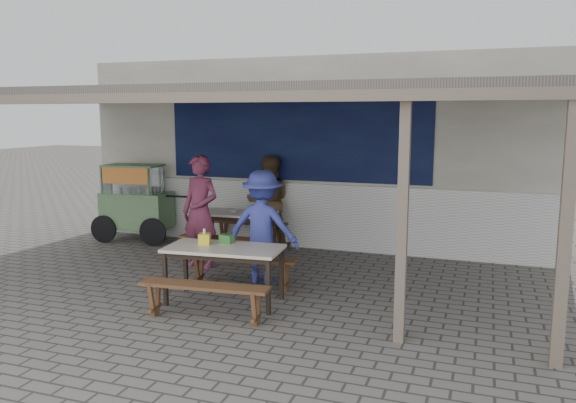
{
  "coord_description": "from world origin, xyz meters",
  "views": [
    {
      "loc": [
        3.17,
        -6.8,
        2.46
      ],
      "look_at": [
        0.42,
        0.9,
        1.19
      ],
      "focal_mm": 35.0,
      "sensor_mm": 36.0,
      "label": 1
    }
  ],
  "objects_px": {
    "patron_right_table": "(263,227)",
    "donation_box": "(227,239)",
    "bench_left_street": "(221,244)",
    "bench_left_wall": "(251,227)",
    "condiment_jar": "(253,209)",
    "tissue_box": "(204,239)",
    "bench_right_street": "(204,293)",
    "vendor_cart": "(135,200)",
    "patron_wall_side": "(269,202)",
    "patron_street_side": "(200,212)",
    "table_left": "(237,216)",
    "condiment_bowl": "(235,210)",
    "bench_right_wall": "(242,264)",
    "table_right": "(224,253)"
  },
  "relations": [
    {
      "from": "patron_right_table",
      "to": "donation_box",
      "type": "bearing_deg",
      "value": 73.87
    },
    {
      "from": "patron_wall_side",
      "to": "tissue_box",
      "type": "bearing_deg",
      "value": 75.86
    },
    {
      "from": "patron_right_table",
      "to": "donation_box",
      "type": "distance_m",
      "value": 0.84
    },
    {
      "from": "bench_left_street",
      "to": "bench_left_wall",
      "type": "relative_size",
      "value": 1.0
    },
    {
      "from": "bench_right_wall",
      "to": "condiment_jar",
      "type": "relative_size",
      "value": 20.65
    },
    {
      "from": "vendor_cart",
      "to": "donation_box",
      "type": "distance_m",
      "value": 4.1
    },
    {
      "from": "bench_left_street",
      "to": "condiment_jar",
      "type": "relative_size",
      "value": 18.42
    },
    {
      "from": "patron_street_side",
      "to": "patron_right_table",
      "type": "distance_m",
      "value": 1.34
    },
    {
      "from": "bench_left_wall",
      "to": "patron_right_table",
      "type": "distance_m",
      "value": 2.48
    },
    {
      "from": "donation_box",
      "to": "patron_wall_side",
      "type": "bearing_deg",
      "value": 100.61
    },
    {
      "from": "bench_right_street",
      "to": "patron_right_table",
      "type": "relative_size",
      "value": 0.98
    },
    {
      "from": "table_left",
      "to": "tissue_box",
      "type": "xyz_separation_m",
      "value": [
        0.64,
        -2.41,
        0.15
      ]
    },
    {
      "from": "bench_right_street",
      "to": "tissue_box",
      "type": "bearing_deg",
      "value": 111.76
    },
    {
      "from": "patron_wall_side",
      "to": "condiment_bowl",
      "type": "relative_size",
      "value": 10.07
    },
    {
      "from": "patron_right_table",
      "to": "condiment_jar",
      "type": "relative_size",
      "value": 21.09
    },
    {
      "from": "tissue_box",
      "to": "condiment_bowl",
      "type": "distance_m",
      "value": 2.56
    },
    {
      "from": "vendor_cart",
      "to": "patron_street_side",
      "type": "bearing_deg",
      "value": -35.99
    },
    {
      "from": "patron_street_side",
      "to": "table_left",
      "type": "bearing_deg",
      "value": 90.3
    },
    {
      "from": "bench_left_wall",
      "to": "tissue_box",
      "type": "bearing_deg",
      "value": -80.71
    },
    {
      "from": "bench_right_street",
      "to": "condiment_bowl",
      "type": "distance_m",
      "value": 3.4
    },
    {
      "from": "bench_right_street",
      "to": "vendor_cart",
      "type": "height_order",
      "value": "vendor_cart"
    },
    {
      "from": "bench_left_street",
      "to": "table_left",
      "type": "bearing_deg",
      "value": 90.0
    },
    {
      "from": "vendor_cart",
      "to": "patron_street_side",
      "type": "distance_m",
      "value": 2.5
    },
    {
      "from": "patron_right_table",
      "to": "donation_box",
      "type": "relative_size",
      "value": 9.39
    },
    {
      "from": "vendor_cart",
      "to": "condiment_jar",
      "type": "bearing_deg",
      "value": -6.96
    },
    {
      "from": "tissue_box",
      "to": "condiment_bowl",
      "type": "bearing_deg",
      "value": 106.08
    },
    {
      "from": "table_left",
      "to": "bench_left_wall",
      "type": "bearing_deg",
      "value": 90.0
    },
    {
      "from": "patron_street_side",
      "to": "patron_right_table",
      "type": "height_order",
      "value": "patron_street_side"
    },
    {
      "from": "patron_right_table",
      "to": "vendor_cart",
      "type": "bearing_deg",
      "value": -30.36
    },
    {
      "from": "bench_left_wall",
      "to": "patron_wall_side",
      "type": "xyz_separation_m",
      "value": [
        0.39,
        -0.06,
        0.52
      ]
    },
    {
      "from": "bench_left_wall",
      "to": "patron_wall_side",
      "type": "height_order",
      "value": "patron_wall_side"
    },
    {
      "from": "bench_left_street",
      "to": "patron_wall_side",
      "type": "distance_m",
      "value": 1.49
    },
    {
      "from": "vendor_cart",
      "to": "patron_street_side",
      "type": "xyz_separation_m",
      "value": [
        2.13,
        -1.3,
        0.1
      ]
    },
    {
      "from": "donation_box",
      "to": "condiment_jar",
      "type": "relative_size",
      "value": 2.25
    },
    {
      "from": "table_left",
      "to": "vendor_cart",
      "type": "xyz_separation_m",
      "value": [
        -2.31,
        0.29,
        0.15
      ]
    },
    {
      "from": "condiment_bowl",
      "to": "table_right",
      "type": "bearing_deg",
      "value": -67.92
    },
    {
      "from": "table_right",
      "to": "bench_right_wall",
      "type": "xyz_separation_m",
      "value": [
        -0.06,
        0.68,
        -0.33
      ]
    },
    {
      "from": "donation_box",
      "to": "condiment_bowl",
      "type": "height_order",
      "value": "donation_box"
    },
    {
      "from": "bench_right_wall",
      "to": "donation_box",
      "type": "distance_m",
      "value": 0.66
    },
    {
      "from": "bench_left_street",
      "to": "patron_street_side",
      "type": "distance_m",
      "value": 0.68
    },
    {
      "from": "patron_street_side",
      "to": "condiment_jar",
      "type": "bearing_deg",
      "value": 81.41
    },
    {
      "from": "table_left",
      "to": "vendor_cart",
      "type": "height_order",
      "value": "vendor_cart"
    },
    {
      "from": "vendor_cart",
      "to": "condiment_jar",
      "type": "distance_m",
      "value": 2.54
    },
    {
      "from": "patron_wall_side",
      "to": "tissue_box",
      "type": "distance_m",
      "value": 3.08
    },
    {
      "from": "bench_left_street",
      "to": "vendor_cart",
      "type": "relative_size",
      "value": 0.78
    },
    {
      "from": "donation_box",
      "to": "table_right",
      "type": "bearing_deg",
      "value": -73.99
    },
    {
      "from": "table_right",
      "to": "condiment_jar",
      "type": "distance_m",
      "value": 2.76
    },
    {
      "from": "table_right",
      "to": "tissue_box",
      "type": "bearing_deg",
      "value": 165.13
    },
    {
      "from": "bench_right_wall",
      "to": "bench_left_street",
      "type": "bearing_deg",
      "value": 123.38
    },
    {
      "from": "table_left",
      "to": "bench_right_wall",
      "type": "height_order",
      "value": "table_left"
    }
  ]
}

